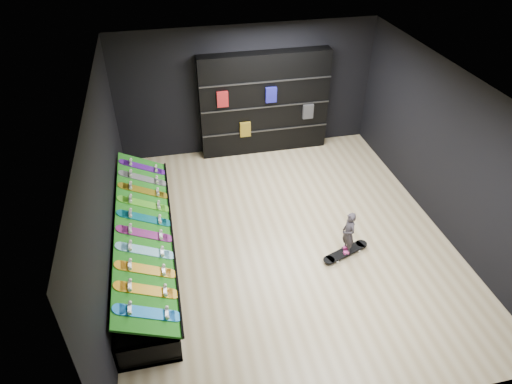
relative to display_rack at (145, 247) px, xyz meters
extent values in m
cube|color=tan|center=(2.55, 0.00, -0.25)|extent=(6.00, 7.00, 0.01)
cube|color=white|center=(2.55, 0.00, 2.75)|extent=(6.00, 7.00, 0.01)
cube|color=black|center=(2.55, 3.50, 1.25)|extent=(6.00, 0.02, 3.00)
cube|color=black|center=(2.55, -3.50, 1.25)|extent=(6.00, 0.02, 3.00)
cube|color=black|center=(-0.45, 0.00, 1.25)|extent=(0.02, 7.00, 3.00)
cube|color=black|center=(5.55, 0.00, 1.25)|extent=(0.02, 7.00, 3.00)
cube|color=#14620F|center=(0.05, 0.00, 0.46)|extent=(0.92, 4.50, 0.46)
cube|color=black|center=(2.93, 3.32, 0.96)|extent=(3.02, 0.35, 2.42)
imported|color=black|center=(3.51, -0.69, 0.09)|extent=(0.15, 0.20, 0.51)
camera|label=1|loc=(0.64, -6.23, 5.49)|focal=32.00mm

